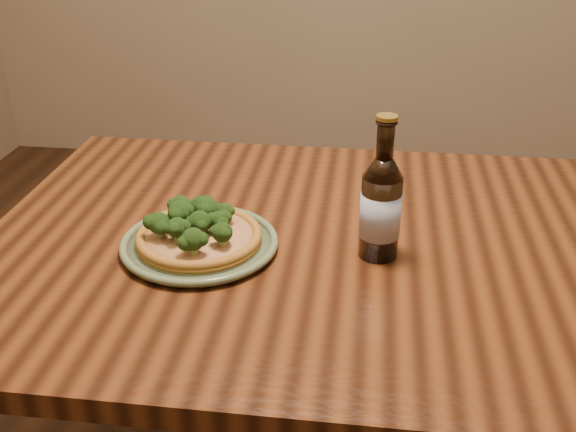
# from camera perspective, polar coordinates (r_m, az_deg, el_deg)

# --- Properties ---
(table) EXTENTS (1.60, 0.90, 0.75)m
(table) POSITION_cam_1_polar(r_m,az_deg,el_deg) (1.27, 11.10, -6.13)
(table) COLOR #4C2610
(table) RESTS_ON ground
(plate) EXTENTS (0.28, 0.28, 0.02)m
(plate) POSITION_cam_1_polar(r_m,az_deg,el_deg) (1.19, -7.49, -2.31)
(plate) COLOR #576848
(plate) RESTS_ON table
(pizza) EXTENTS (0.22, 0.22, 0.07)m
(pizza) POSITION_cam_1_polar(r_m,az_deg,el_deg) (1.19, -7.64, -1.37)
(pizza) COLOR #976422
(pizza) RESTS_ON plate
(beer_bottle) EXTENTS (0.07, 0.07, 0.25)m
(beer_bottle) POSITION_cam_1_polar(r_m,az_deg,el_deg) (1.14, 7.86, 0.83)
(beer_bottle) COLOR black
(beer_bottle) RESTS_ON table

